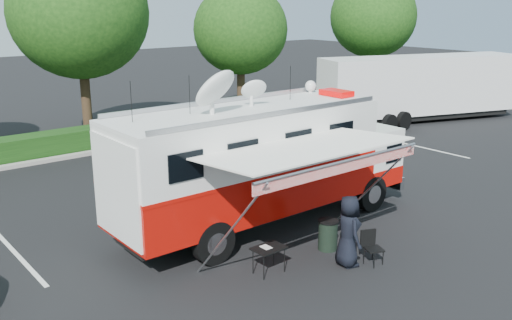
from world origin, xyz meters
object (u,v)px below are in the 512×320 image
(folding_table, at_px, (269,249))
(semi_trailer, at_px, (420,87))
(command_truck, at_px, (265,162))
(trash_bin, at_px, (328,235))

(folding_table, height_order, semi_trailer, semi_trailer)
(command_truck, xyz_separation_m, folding_table, (-1.89, -2.45, -1.34))
(command_truck, height_order, folding_table, command_truck)
(folding_table, height_order, trash_bin, trash_bin)
(trash_bin, bearing_deg, command_truck, 95.71)
(command_truck, relative_size, trash_bin, 11.54)
(command_truck, xyz_separation_m, trash_bin, (0.24, -2.38, -1.55))
(folding_table, bearing_deg, semi_trailer, 25.94)
(folding_table, distance_m, semi_trailer, 20.60)
(command_truck, relative_size, folding_table, 11.73)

